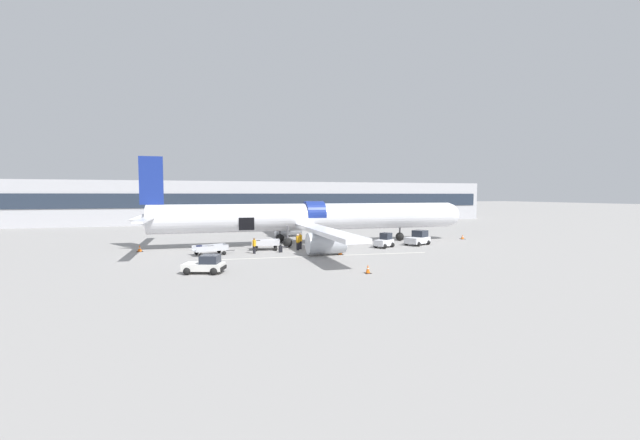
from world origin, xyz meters
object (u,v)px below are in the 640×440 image
Objects in this scene: baggage_tug_rear at (418,239)px; baggage_cart_queued at (210,250)px; baggage_tug_mid at (205,265)px; airplane at (310,218)px; ground_crew_loader_b at (300,240)px; ground_crew_driver at (298,242)px; baggage_cart_loading at (266,245)px; ground_crew_loader_a at (254,245)px; suitcase_on_tarmac_upright at (281,249)px; baggage_tug_lead at (384,241)px.

baggage_tug_rear reaches higher than baggage_cart_queued.
baggage_tug_rear is at bearing 22.63° from baggage_tug_mid.
airplane is 4.99m from ground_crew_loader_b.
ground_crew_driver is (-2.63, -4.81, -2.21)m from airplane.
ground_crew_loader_b reaches higher than baggage_cart_loading.
baggage_tug_mid is at bearing -119.77° from baggage_cart_loading.
airplane is 9.74m from ground_crew_loader_a.
ground_crew_loader_a is at bearing -141.72° from airplane.
baggage_tug_mid is at bearing -133.12° from ground_crew_loader_b.
baggage_tug_mid is at bearing -118.55° from ground_crew_loader_a.
suitcase_on_tarmac_upright is (-4.72, -5.86, -2.79)m from airplane.
baggage_tug_rear is 2.07× the size of ground_crew_driver.
airplane is 13.21m from baggage_cart_queued.
baggage_tug_rear is at bearing 4.43° from suitcase_on_tarmac_upright.
baggage_tug_rear is at bearing 10.72° from baggage_tug_lead.
baggage_cart_queued is (-19.03, -0.02, -0.17)m from baggage_tug_lead.
ground_crew_loader_b is at bearing 46.88° from baggage_tug_mid.
ground_crew_loader_b is at bearing 61.40° from ground_crew_driver.
baggage_cart_loading is at bearing -148.85° from airplane.
suitcase_on_tarmac_upright is (-2.09, -1.04, -0.58)m from ground_crew_driver.
baggage_tug_lead is 1.72× the size of ground_crew_loader_a.
airplane is 23.16× the size of ground_crew_driver.
ground_crew_loader_b reaches higher than baggage_tug_lead.
ground_crew_loader_a is (-19.58, -1.32, 0.10)m from baggage_tug_rear.
ground_crew_driver is at bearing -178.96° from baggage_tug_rear.
ground_crew_loader_a reaches higher than baggage_cart_loading.
baggage_tug_mid is 1.88× the size of ground_crew_loader_b.
baggage_cart_loading is 2.21× the size of ground_crew_loader_b.
baggage_tug_lead is at bearing -9.21° from ground_crew_loader_b.
ground_crew_driver reaches higher than ground_crew_loader_a.
airplane is 19.31m from baggage_tug_mid.
baggage_tug_lead reaches higher than baggage_cart_queued.
baggage_tug_mid is 2.11× the size of ground_crew_loader_a.
baggage_cart_queued is (-23.88, -0.94, -0.24)m from baggage_tug_rear.
baggage_cart_loading is 6.20m from baggage_cart_queued.
ground_crew_driver is at bearing 45.83° from baggage_tug_mid.
baggage_cart_loading is 0.94× the size of baggage_cart_queued.
airplane is 11.17× the size of baggage_tug_rear.
suitcase_on_tarmac_upright is at bearing -175.57° from baggage_tug_rear.
baggage_cart_queued is at bearing 86.81° from baggage_tug_mid.
airplane reaches higher than ground_crew_loader_a.
baggage_tug_rear reaches higher than ground_crew_loader_a.
baggage_cart_loading reaches higher than baggage_cart_queued.
baggage_tug_mid is at bearing -157.37° from baggage_tug_rear.
ground_crew_driver is (-0.48, -0.88, -0.02)m from ground_crew_loader_b.
ground_crew_loader_a is at bearing -167.69° from ground_crew_driver.
airplane is at bearing 31.15° from baggage_cart_loading.
baggage_cart_loading is at bearing 158.36° from ground_crew_driver.
airplane reaches higher than baggage_tug_rear.
ground_crew_loader_a is (4.82, 8.85, 0.23)m from baggage_tug_mid.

